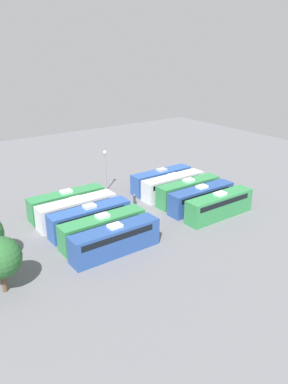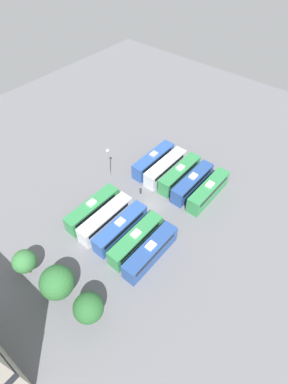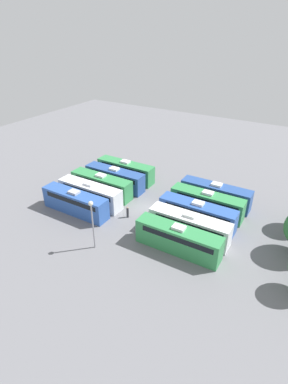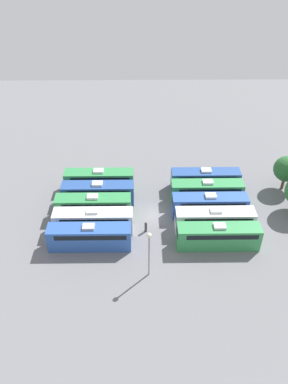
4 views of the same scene
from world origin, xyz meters
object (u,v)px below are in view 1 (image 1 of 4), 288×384
(bus_7, at_px, (90,218))
(worker_person, at_px, (134,200))
(bus_6, at_px, (103,228))
(bus_9, at_px, (67,202))
(bus_8, at_px, (77,210))
(tree_0, at_px, (0,258))
(bus_0, at_px, (219,205))
(bus_4, at_px, (161,179))
(bus_5, at_px, (115,239))
(bus_2, at_px, (188,190))
(bus_3, at_px, (173,185))
(bus_1, at_px, (201,197))
(light_pole, at_px, (105,163))

(bus_7, height_order, worker_person, bus_7)
(bus_6, distance_m, bus_9, 10.28)
(bus_8, xyz_separation_m, tree_0, (-10.05, 13.04, 1.98))
(bus_9, bearing_deg, bus_0, -128.32)
(tree_0, bearing_deg, bus_9, -44.40)
(bus_0, distance_m, bus_8, 20.12)
(bus_7, xyz_separation_m, bus_8, (3.39, 0.20, 0.00))
(bus_4, distance_m, bus_9, 17.40)
(bus_4, xyz_separation_m, bus_5, (-13.45, 17.61, 0.00))
(bus_4, relative_size, bus_7, 1.00)
(tree_0, bearing_deg, bus_5, -90.80)
(bus_2, distance_m, bus_8, 17.92)
(bus_0, xyz_separation_m, bus_6, (3.34, 17.20, 0.00))
(bus_3, height_order, bus_6, same)
(bus_2, height_order, bus_9, same)
(bus_4, xyz_separation_m, worker_person, (-2.95, 7.62, -1.02))
(bus_8, bearing_deg, bus_4, -79.56)
(bus_0, height_order, tree_0, tree_0)
(bus_0, bearing_deg, worker_person, 35.16)
(bus_0, xyz_separation_m, bus_5, (0.06, 17.43, 0.00))
(bus_2, height_order, bus_5, same)
(bus_1, distance_m, bus_8, 18.45)
(bus_3, bearing_deg, bus_0, -179.95)
(bus_4, xyz_separation_m, bus_6, (-10.17, 17.38, 0.00))
(light_pole, bearing_deg, bus_6, 148.16)
(bus_2, relative_size, tree_0, 1.89)
(bus_1, distance_m, bus_9, 19.85)
(bus_4, distance_m, bus_5, 22.15)
(bus_1, height_order, bus_5, same)
(bus_4, relative_size, worker_person, 6.20)
(bus_6, height_order, bus_8, same)
(bus_3, bearing_deg, bus_8, 89.79)
(bus_9, bearing_deg, bus_1, -120.37)
(bus_2, relative_size, bus_5, 1.00)
(bus_3, distance_m, bus_9, 17.55)
(bus_4, height_order, tree_0, tree_0)
(bus_5, xyz_separation_m, worker_person, (10.50, -9.99, -1.02))
(bus_0, xyz_separation_m, worker_person, (10.56, 7.44, -1.02))
(bus_7, distance_m, worker_person, 10.37)
(bus_2, bearing_deg, bus_0, 177.49)
(bus_2, relative_size, worker_person, 6.20)
(bus_0, relative_size, tree_0, 1.89)
(bus_8, height_order, worker_person, bus_8)
(bus_1, distance_m, light_pole, 17.13)
(bus_4, relative_size, tree_0, 1.89)
(bus_4, bearing_deg, bus_9, 89.64)
(bus_3, height_order, bus_4, same)
(bus_4, relative_size, bus_6, 1.00)
(bus_5, relative_size, light_pole, 1.60)
(light_pole, height_order, tree_0, light_pole)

